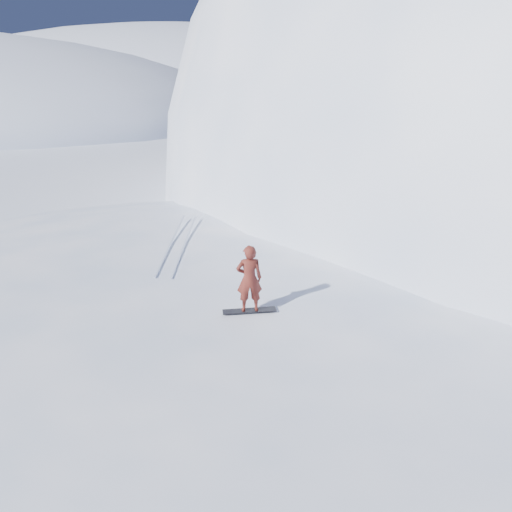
{
  "coord_description": "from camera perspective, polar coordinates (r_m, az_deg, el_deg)",
  "views": [
    {
      "loc": [
        3.94,
        -9.42,
        8.13
      ],
      "look_at": [
        2.08,
        1.55,
        3.5
      ],
      "focal_mm": 32.0,
      "sensor_mm": 36.0,
      "label": 1
    }
  ],
  "objects": [
    {
      "name": "far_ridge_c",
      "position": [
        127.5,
        -11.16,
        18.54
      ],
      "size": [
        140.0,
        90.0,
        36.0
      ],
      "primitive_type": "ellipsoid",
      "color": "white",
      "rests_on": "ground"
    },
    {
      "name": "snowboard",
      "position": [
        11.65,
        -0.83,
        -6.82
      ],
      "size": [
        1.38,
        0.64,
        0.02
      ],
      "primitive_type": "cube",
      "rotation": [
        0.0,
        0.0,
        0.3
      ],
      "color": "black",
      "rests_on": "near_ridge"
    },
    {
      "name": "peak_shoulder",
      "position": [
        31.12,
        20.59,
        5.99
      ],
      "size": [
        28.0,
        24.0,
        18.0
      ],
      "primitive_type": "ellipsoid",
      "color": "white",
      "rests_on": "ground"
    },
    {
      "name": "near_ridge",
      "position": [
        15.13,
        -3.17,
        -9.95
      ],
      "size": [
        36.0,
        28.0,
        4.8
      ],
      "primitive_type": "ellipsoid",
      "color": "white",
      "rests_on": "ground"
    },
    {
      "name": "wind_bumps",
      "position": [
        14.81,
        -9.93,
        -11.09
      ],
      "size": [
        16.0,
        14.4,
        1.0
      ],
      "color": "white",
      "rests_on": "ground"
    },
    {
      "name": "ground",
      "position": [
        13.05,
        -10.63,
        -16.41
      ],
      "size": [
        400.0,
        400.0,
        0.0
      ],
      "primitive_type": "plane",
      "color": "white",
      "rests_on": "ground"
    },
    {
      "name": "board_tracks",
      "position": [
        16.36,
        -9.67,
        1.82
      ],
      "size": [
        1.58,
        5.92,
        0.04
      ],
      "color": "silver",
      "rests_on": "ground"
    },
    {
      "name": "snowboarder",
      "position": [
        11.23,
        -0.85,
        -2.86
      ],
      "size": [
        0.74,
        0.59,
        1.76
      ],
      "primitive_type": "imported",
      "rotation": [
        0.0,
        0.0,
        3.44
      ],
      "color": "maroon",
      "rests_on": "snowboard"
    }
  ]
}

